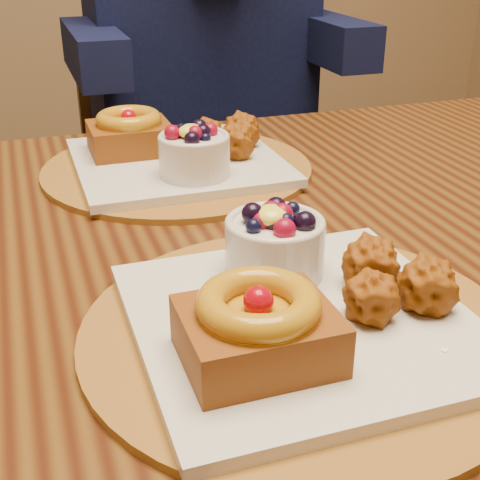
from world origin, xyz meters
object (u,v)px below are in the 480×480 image
(dining_table, at_px, (225,291))
(place_setting_far, at_px, (176,154))
(chair_far, at_px, (181,186))
(place_setting_near, at_px, (296,305))

(dining_table, relative_size, place_setting_far, 4.21)
(chair_far, bearing_deg, place_setting_far, -106.30)
(place_setting_near, height_order, chair_far, chair_far)
(place_setting_far, xyz_separation_m, chair_far, (0.16, 0.63, -0.30))
(place_setting_near, xyz_separation_m, chair_far, (0.16, 1.06, -0.30))
(place_setting_near, relative_size, chair_far, 0.44)
(dining_table, relative_size, place_setting_near, 4.21)
(chair_far, bearing_deg, dining_table, -102.66)
(place_setting_far, bearing_deg, dining_table, -89.18)
(dining_table, height_order, chair_far, chair_far)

